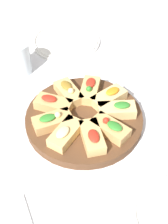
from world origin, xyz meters
TOP-DOWN VIEW (x-y plane):
  - ground_plane at (0.00, 0.00)m, footprint 3.00×3.00m
  - serving_board at (0.00, 0.00)m, footprint 0.32×0.32m
  - focaccia_slice_0 at (-0.08, -0.04)m, footprint 0.11×0.09m
  - focaccia_slice_1 at (-0.04, -0.08)m, footprint 0.08×0.11m
  - focaccia_slice_2 at (0.03, -0.08)m, footprint 0.08×0.11m
  - focaccia_slice_3 at (0.07, -0.05)m, footprint 0.11×0.10m
  - focaccia_slice_4 at (0.09, 0.01)m, footprint 0.11×0.06m
  - focaccia_slice_5 at (0.06, 0.06)m, footprint 0.10×0.10m
  - focaccia_slice_6 at (0.00, 0.09)m, footprint 0.05×0.10m
  - focaccia_slice_7 at (-0.05, 0.07)m, footprint 0.10×0.11m
  - focaccia_slice_8 at (-0.09, 0.02)m, footprint 0.11×0.07m
  - plate_left at (-0.39, -0.03)m, footprint 0.24×0.24m
  - water_glass at (-0.24, -0.19)m, footprint 0.07×0.07m

SIDE VIEW (x-z plane):
  - ground_plane at x=0.00m, z-range 0.00..0.00m
  - plate_left at x=-0.39m, z-range 0.00..0.02m
  - serving_board at x=0.00m, z-range 0.00..0.02m
  - focaccia_slice_1 at x=-0.04m, z-range 0.02..0.06m
  - focaccia_slice_3 at x=0.07m, z-range 0.02..0.06m
  - focaccia_slice_4 at x=0.09m, z-range 0.02..0.06m
  - focaccia_slice_6 at x=0.00m, z-range 0.02..0.06m
  - focaccia_slice_7 at x=-0.05m, z-range 0.02..0.06m
  - focaccia_slice_0 at x=-0.08m, z-range 0.02..0.06m
  - focaccia_slice_2 at x=0.03m, z-range 0.02..0.06m
  - focaccia_slice_5 at x=0.06m, z-range 0.02..0.06m
  - focaccia_slice_8 at x=-0.09m, z-range 0.02..0.06m
  - water_glass at x=-0.24m, z-range 0.00..0.10m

